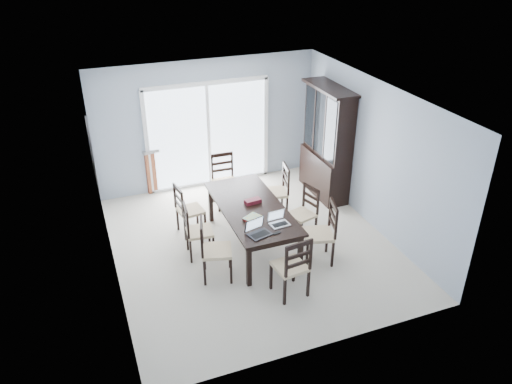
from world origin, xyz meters
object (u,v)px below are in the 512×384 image
(chair_left_mid, at_px, (193,225))
(cell_phone, at_px, (277,233))
(chair_left_far, at_px, (185,205))
(china_hutch, at_px, (327,143))
(chair_end_near, at_px, (294,262))
(chair_left_near, at_px, (210,243))
(chair_right_mid, at_px, (306,207))
(chair_right_near, at_px, (325,226))
(hot_tub, at_px, (170,151))
(game_box, at_px, (253,201))
(dining_table, at_px, (252,210))
(chair_right_far, at_px, (280,185))
(laptop_dark, at_px, (260,232))
(laptop_silver, at_px, (280,222))
(chair_end_far, at_px, (224,174))

(chair_left_mid, height_order, cell_phone, chair_left_mid)
(chair_left_far, bearing_deg, china_hutch, 92.54)
(chair_left_far, relative_size, chair_end_near, 0.94)
(chair_left_near, height_order, chair_right_mid, chair_left_near)
(chair_left_mid, xyz_separation_m, chair_right_near, (1.91, -0.85, 0.06))
(hot_tub, bearing_deg, china_hutch, -38.67)
(game_box, bearing_deg, dining_table, -119.92)
(chair_left_near, distance_m, chair_right_far, 2.21)
(dining_table, xyz_separation_m, game_box, (0.06, 0.10, 0.11))
(chair_left_mid, bearing_deg, laptop_dark, 47.24)
(chair_left_far, bearing_deg, chair_right_far, 84.03)
(dining_table, bearing_deg, chair_left_mid, 177.48)
(chair_left_near, bearing_deg, cell_phone, 87.88)
(chair_left_near, xyz_separation_m, hot_tub, (0.25, 3.98, -0.15))
(chair_right_far, bearing_deg, laptop_dark, 158.02)
(chair_left_mid, distance_m, chair_end_near, 1.85)
(chair_right_mid, relative_size, chair_right_far, 0.92)
(chair_left_mid, relative_size, chair_end_near, 0.94)
(chair_left_far, xyz_separation_m, laptop_dark, (0.76, -1.58, 0.23))
(chair_left_far, height_order, laptop_silver, chair_left_far)
(chair_right_far, bearing_deg, chair_right_mid, -159.72)
(chair_end_far, bearing_deg, chair_left_near, 68.44)
(chair_right_far, bearing_deg, hot_tub, 40.05)
(cell_phone, bearing_deg, chair_end_far, 77.85)
(chair_right_near, xyz_separation_m, chair_end_near, (-0.84, -0.66, -0.02))
(chair_right_far, distance_m, chair_end_far, 1.14)
(chair_left_far, relative_size, game_box, 4.10)
(chair_right_far, xyz_separation_m, laptop_silver, (-0.64, -1.46, 0.20))
(chair_right_far, height_order, hot_tub, chair_right_far)
(chair_end_near, bearing_deg, chair_right_near, 31.21)
(game_box, bearing_deg, cell_phone, -89.51)
(dining_table, bearing_deg, chair_right_near, -41.11)
(chair_right_near, distance_m, chair_right_mid, 0.79)
(chair_left_far, height_order, game_box, chair_left_far)
(chair_left_far, xyz_separation_m, hot_tub, (0.31, 2.64, -0.11))
(chair_right_far, distance_m, cell_phone, 1.85)
(chair_end_near, bearing_deg, china_hutch, 47.63)
(chair_end_near, bearing_deg, game_box, 84.11)
(laptop_dark, bearing_deg, china_hutch, 28.21)
(chair_left_mid, height_order, chair_end_far, chair_end_far)
(china_hutch, xyz_separation_m, chair_left_near, (-2.91, -1.85, -0.46))
(chair_left_near, xyz_separation_m, game_box, (0.95, 0.70, 0.17))
(dining_table, distance_m, chair_right_mid, 0.99)
(chair_right_near, distance_m, chair_right_far, 1.59)
(dining_table, xyz_separation_m, chair_left_mid, (-0.98, 0.04, -0.10))
(dining_table, height_order, chair_left_mid, chair_left_mid)
(laptop_dark, relative_size, game_box, 1.44)
(laptop_dark, distance_m, game_box, 0.97)
(chair_end_near, relative_size, chair_end_far, 1.00)
(chair_left_far, xyz_separation_m, chair_end_near, (1.03, -2.21, 0.04))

